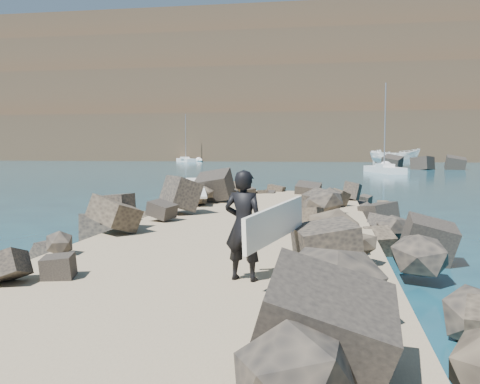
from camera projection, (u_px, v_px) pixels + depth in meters
The scene contains 11 objects.
ground at pixel (247, 249), 13.27m from camera, with size 800.00×800.00×0.00m, color #0F384C.
jetty at pixel (232, 252), 11.28m from camera, with size 6.00×26.00×0.60m, color #8C7759.
riprap_left at pixel (112, 235), 12.24m from camera, with size 2.60×22.00×1.00m, color black.
riprap_right at pixel (371, 243), 11.27m from camera, with size 2.60×22.00×1.00m, color black.
headland at pixel (357, 106), 167.55m from camera, with size 360.00×140.00×32.00m, color #2D4919.
surfboard_resting at pixel (196, 191), 18.22m from camera, with size 0.58×2.33×0.08m, color silver.
boat_imported at pixel (395, 158), 71.77m from camera, with size 2.45×6.53×2.52m, color white.
surfer_with_board at pixel (248, 225), 7.60m from camera, with size 1.10×1.89×1.59m.
sailboat_c at pixel (384, 170), 55.01m from camera, with size 3.72×8.00×9.35m.
sailboat_e at pixel (186, 160), 102.23m from camera, with size 5.47×7.43×9.21m.
headland_buildings at pixel (383, 42), 157.30m from camera, with size 137.50×30.50×5.00m.
Camera 1 is at (2.03, -12.96, 2.48)m, focal length 40.00 mm.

